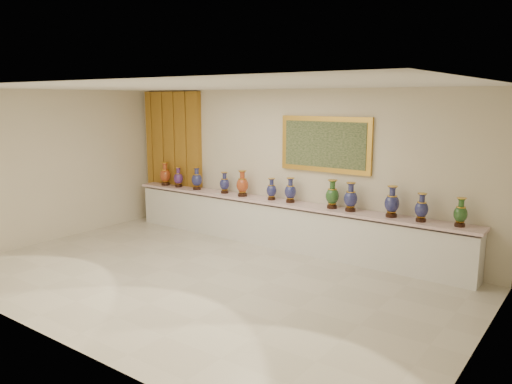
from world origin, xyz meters
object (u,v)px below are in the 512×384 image
(vase_0, at_px, (165,175))
(vase_1, at_px, (178,178))
(vase_2, at_px, (197,180))
(counter, at_px, (281,225))

(vase_0, relative_size, vase_1, 1.17)
(vase_2, bearing_deg, counter, 0.79)
(counter, relative_size, vase_2, 15.07)
(counter, bearing_deg, vase_1, -179.26)
(vase_1, relative_size, vase_2, 0.92)
(counter, distance_m, vase_2, 2.26)
(counter, distance_m, vase_1, 2.78)
(vase_0, bearing_deg, counter, 0.75)
(counter, height_order, vase_0, vase_0)
(counter, bearing_deg, vase_0, -179.25)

